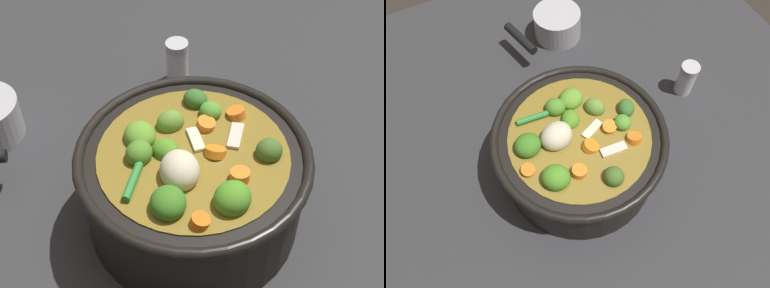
{
  "view_description": "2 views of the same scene",
  "coord_description": "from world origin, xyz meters",
  "views": [
    {
      "loc": [
        0.06,
        -0.44,
        0.6
      ],
      "look_at": [
        -0.0,
        0.02,
        0.12
      ],
      "focal_mm": 53.72,
      "sensor_mm": 36.0,
      "label": 1
    },
    {
      "loc": [
        0.25,
        -0.13,
        0.61
      ],
      "look_at": [
        -0.0,
        -0.0,
        0.09
      ],
      "focal_mm": 34.44,
      "sensor_mm": 36.0,
      "label": 2
    }
  ],
  "objects": [
    {
      "name": "ground_plane",
      "position": [
        0.0,
        0.0,
        0.0
      ],
      "size": [
        1.1,
        1.1,
        0.0
      ],
      "primitive_type": "plane",
      "color": "#2D2D30"
    },
    {
      "name": "cooking_pot",
      "position": [
        -0.0,
        -0.0,
        0.06
      ],
      "size": [
        0.28,
        0.28,
        0.15
      ],
      "color": "black",
      "rests_on": "ground_plane"
    },
    {
      "name": "salt_shaker",
      "position": [
        -0.06,
        0.27,
        0.04
      ],
      "size": [
        0.04,
        0.04,
        0.07
      ],
      "color": "silver",
      "rests_on": "ground_plane"
    }
  ]
}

